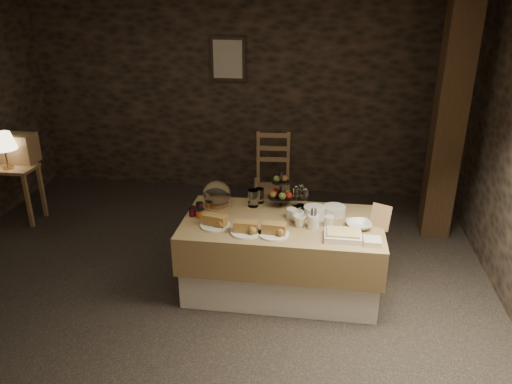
# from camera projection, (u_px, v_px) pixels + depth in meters

# --- Properties ---
(ground_plane) EXTENTS (5.50, 5.00, 0.01)m
(ground_plane) POSITION_uv_depth(u_px,v_px,m) (197.00, 286.00, 4.69)
(ground_plane) COLOR black
(ground_plane) RESTS_ON ground
(room_shell) EXTENTS (5.52, 5.02, 2.60)m
(room_shell) POSITION_uv_depth(u_px,v_px,m) (189.00, 124.00, 4.09)
(room_shell) COLOR black
(room_shell) RESTS_ON ground
(buffet_table) EXTENTS (1.75, 0.93, 0.69)m
(buffet_table) POSITION_uv_depth(u_px,v_px,m) (282.00, 251.00, 4.50)
(buffet_table) COLOR white
(buffet_table) RESTS_ON ground_plane
(console_table) EXTENTS (0.63, 0.36, 0.68)m
(console_table) POSITION_uv_depth(u_px,v_px,m) (9.00, 177.00, 5.80)
(console_table) COLOR olive
(console_table) RESTS_ON ground_plane
(table_lamp) EXTENTS (0.28, 0.28, 0.42)m
(table_lamp) POSITION_uv_depth(u_px,v_px,m) (3.00, 141.00, 5.57)
(table_lamp) COLOR #A77C39
(table_lamp) RESTS_ON console_table
(wine_rack) EXTENTS (0.42, 0.26, 0.34)m
(wine_rack) POSITION_uv_depth(u_px,v_px,m) (17.00, 148.00, 5.84)
(wine_rack) COLOR olive
(wine_rack) RESTS_ON console_table
(chair) EXTENTS (0.47, 0.45, 0.73)m
(chair) POSITION_uv_depth(u_px,v_px,m) (273.00, 175.00, 6.23)
(chair) COLOR olive
(chair) RESTS_ON ground_plane
(timber_column) EXTENTS (0.30, 0.30, 2.60)m
(timber_column) POSITION_uv_depth(u_px,v_px,m) (449.00, 121.00, 5.22)
(timber_column) COLOR black
(timber_column) RESTS_ON ground_plane
(framed_picture) EXTENTS (0.45, 0.04, 0.55)m
(framed_picture) POSITION_uv_depth(u_px,v_px,m) (228.00, 59.00, 6.29)
(framed_picture) COLOR #2F2519
(framed_picture) RESTS_ON room_shell
(plate_stack_a) EXTENTS (0.19, 0.19, 0.10)m
(plate_stack_a) POSITION_uv_depth(u_px,v_px,m) (314.00, 212.00, 4.45)
(plate_stack_a) COLOR white
(plate_stack_a) RESTS_ON buffet_table
(plate_stack_b) EXTENTS (0.20, 0.20, 0.08)m
(plate_stack_b) POSITION_uv_depth(u_px,v_px,m) (334.00, 211.00, 4.49)
(plate_stack_b) COLOR white
(plate_stack_b) RESTS_ON buffet_table
(cutlery_holder) EXTENTS (0.10, 0.10, 0.12)m
(cutlery_holder) POSITION_uv_depth(u_px,v_px,m) (313.00, 222.00, 4.24)
(cutlery_holder) COLOR white
(cutlery_holder) RESTS_ON buffet_table
(cup_a) EXTENTS (0.16, 0.16, 0.10)m
(cup_a) POSITION_uv_depth(u_px,v_px,m) (297.00, 216.00, 4.37)
(cup_a) COLOR white
(cup_a) RESTS_ON buffet_table
(cup_b) EXTENTS (0.11, 0.11, 0.10)m
(cup_b) POSITION_uv_depth(u_px,v_px,m) (300.00, 221.00, 4.28)
(cup_b) COLOR white
(cup_b) RESTS_ON buffet_table
(mug_c) EXTENTS (0.09, 0.09, 0.09)m
(mug_c) POSITION_uv_depth(u_px,v_px,m) (291.00, 214.00, 4.42)
(mug_c) COLOR white
(mug_c) RESTS_ON buffet_table
(mug_d) EXTENTS (0.08, 0.08, 0.09)m
(mug_d) POSITION_uv_depth(u_px,v_px,m) (329.00, 221.00, 4.29)
(mug_d) COLOR white
(mug_d) RESTS_ON buffet_table
(bowl) EXTENTS (0.25, 0.25, 0.05)m
(bowl) POSITION_uv_depth(u_px,v_px,m) (359.00, 225.00, 4.26)
(bowl) COLOR white
(bowl) RESTS_ON buffet_table
(cake_dome) EXTENTS (0.26, 0.26, 0.26)m
(cake_dome) POSITION_uv_depth(u_px,v_px,m) (217.00, 196.00, 4.64)
(cake_dome) COLOR olive
(cake_dome) RESTS_ON buffet_table
(fruit_stand) EXTENTS (0.24, 0.24, 0.34)m
(fruit_stand) POSITION_uv_depth(u_px,v_px,m) (281.00, 193.00, 4.64)
(fruit_stand) COLOR black
(fruit_stand) RESTS_ON buffet_table
(bread_platter_left) EXTENTS (0.26, 0.26, 0.11)m
(bread_platter_left) POSITION_uv_depth(u_px,v_px,m) (215.00, 222.00, 4.28)
(bread_platter_left) COLOR white
(bread_platter_left) RESTS_ON buffet_table
(bread_platter_center) EXTENTS (0.26, 0.26, 0.11)m
(bread_platter_center) POSITION_uv_depth(u_px,v_px,m) (246.00, 229.00, 4.17)
(bread_platter_center) COLOR white
(bread_platter_center) RESTS_ON buffet_table
(bread_platter_right) EXTENTS (0.26, 0.26, 0.11)m
(bread_platter_right) POSITION_uv_depth(u_px,v_px,m) (274.00, 230.00, 4.14)
(bread_platter_right) COLOR white
(bread_platter_right) RESTS_ON buffet_table
(jam_jars) EXTENTS (0.18, 0.26, 0.07)m
(jam_jars) POSITION_uv_depth(u_px,v_px,m) (201.00, 210.00, 4.52)
(jam_jars) COLOR #4D0C18
(jam_jars) RESTS_ON buffet_table
(tart_dish) EXTENTS (0.30, 0.22, 0.07)m
(tart_dish) POSITION_uv_depth(u_px,v_px,m) (343.00, 235.00, 4.07)
(tart_dish) COLOR white
(tart_dish) RESTS_ON buffet_table
(square_dish) EXTENTS (0.14, 0.14, 0.04)m
(square_dish) POSITION_uv_depth(u_px,v_px,m) (372.00, 241.00, 4.00)
(square_dish) COLOR white
(square_dish) RESTS_ON buffet_table
(menu_frame) EXTENTS (0.18, 0.14, 0.22)m
(menu_frame) POSITION_uv_depth(u_px,v_px,m) (381.00, 217.00, 4.26)
(menu_frame) COLOR olive
(menu_frame) RESTS_ON buffet_table
(storage_jar_a) EXTENTS (0.10, 0.10, 0.16)m
(storage_jar_a) POSITION_uv_depth(u_px,v_px,m) (253.00, 198.00, 4.66)
(storage_jar_a) COLOR white
(storage_jar_a) RESTS_ON buffet_table
(storage_jar_b) EXTENTS (0.09, 0.09, 0.14)m
(storage_jar_b) POSITION_uv_depth(u_px,v_px,m) (259.00, 196.00, 4.74)
(storage_jar_b) COLOR white
(storage_jar_b) RESTS_ON buffet_table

